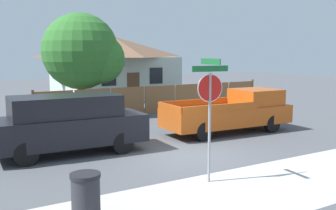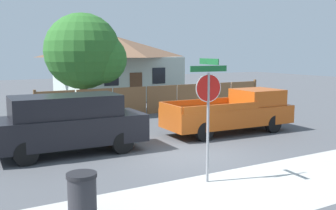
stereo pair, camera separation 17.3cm
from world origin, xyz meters
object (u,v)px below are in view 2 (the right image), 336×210
Objects in this scene: red_suv at (69,123)px; orange_pickup at (233,112)px; stop_sign at (208,99)px; trash_bin at (82,198)px; house at (117,66)px; oak_tree at (87,53)px.

red_suv is 6.98m from orange_pickup.
stop_sign is at bearing -132.53° from orange_pickup.
red_suv is 5.65m from trash_bin.
red_suv reaches higher than trash_bin.
stop_sign is at bearing -61.31° from red_suv.
trash_bin is (-8.32, -5.45, -0.34)m from orange_pickup.
orange_pickup is 9.95m from trash_bin.
trash_bin is at bearing -114.67° from house.
trash_bin is at bearing -143.98° from orange_pickup.
stop_sign is at bearing -106.09° from house.
red_suv is 1.57× the size of stop_sign.
oak_tree is at bearing 69.64° from red_suv.
house is 8.32m from oak_tree.
house is at bearing 56.43° from oak_tree.
trash_bin is at bearing -109.31° from oak_tree.
stop_sign is (-0.92, -12.13, -1.12)m from oak_tree.
red_suv is at bearing 76.24° from trash_bin.
house is 1.49× the size of orange_pickup.
orange_pickup is (6.98, -0.01, -0.19)m from red_suv.
oak_tree is 0.96× the size of orange_pickup.
house reaches higher than trash_bin.
red_suv is at bearing -177.33° from orange_pickup.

